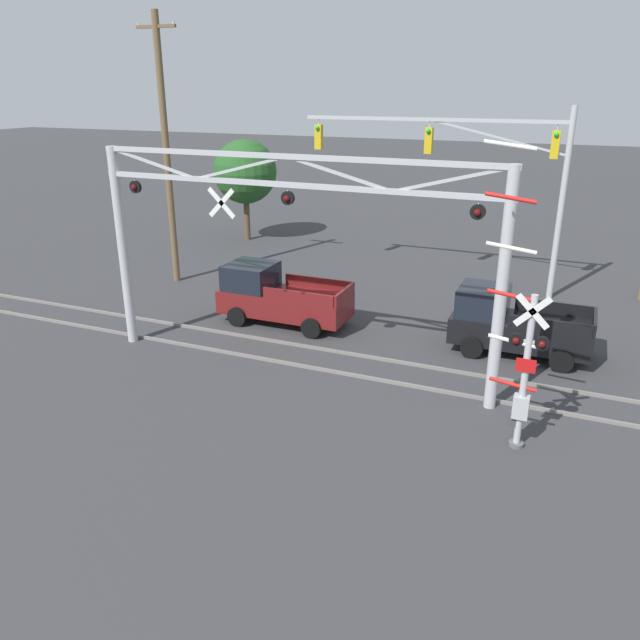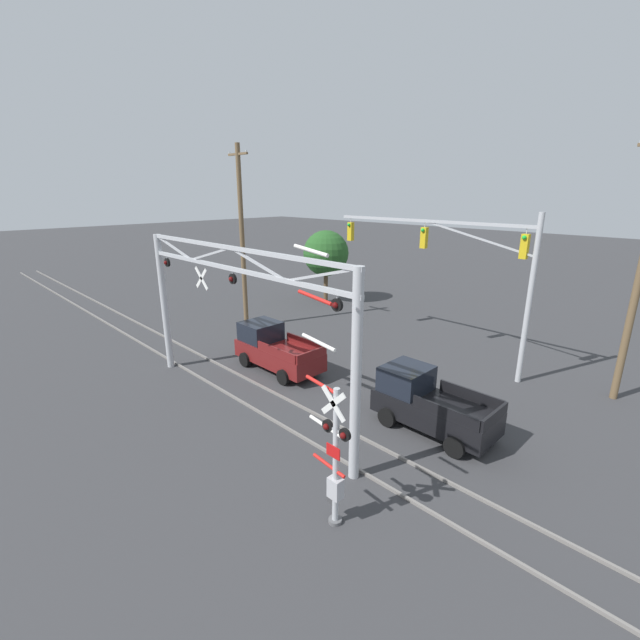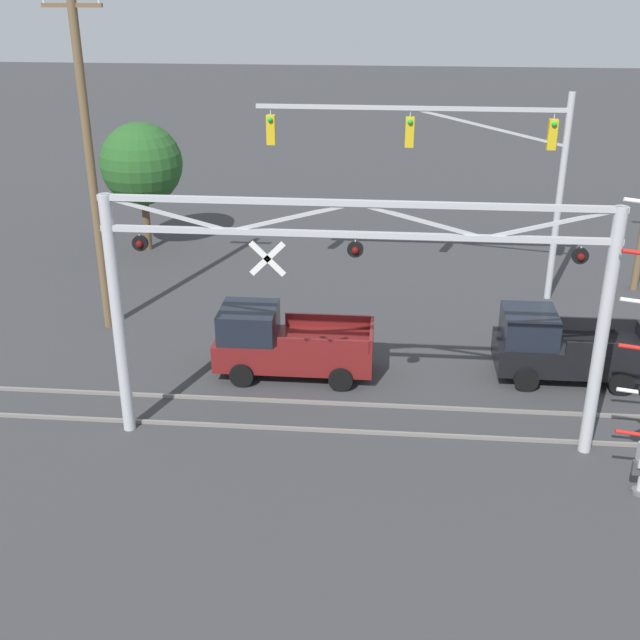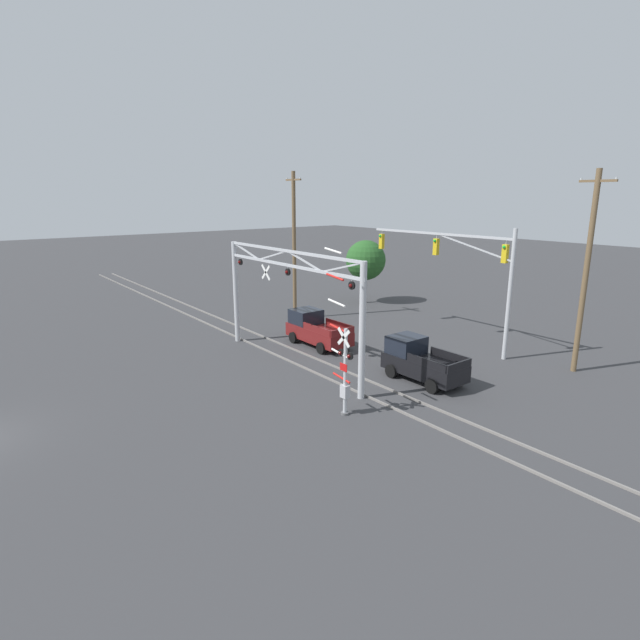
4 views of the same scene
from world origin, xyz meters
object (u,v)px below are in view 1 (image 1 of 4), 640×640
object	(u,v)px
traffic_signal_span	(491,165)
pickup_truck_lead	(277,296)
pickup_truck_following	(512,324)
crossing_gantry	(288,238)
crossing_signal_mast	(521,362)
utility_pole_left	(166,151)
background_tree_beyond_span	(245,172)

from	to	relation	value
traffic_signal_span	pickup_truck_lead	size ratio (longest dim) A/B	2.32
traffic_signal_span	pickup_truck_following	world-z (taller)	traffic_signal_span
crossing_gantry	traffic_signal_span	distance (m)	11.06
pickup_truck_following	traffic_signal_span	bearing A→B (deg)	107.60
crossing_gantry	pickup_truck_lead	world-z (taller)	crossing_gantry
crossing_gantry	pickup_truck_following	bearing A→B (deg)	33.95
crossing_gantry	traffic_signal_span	xyz separation A→B (m)	(3.92, 10.29, 1.07)
traffic_signal_span	pickup_truck_following	xyz separation A→B (m)	(2.00, -6.30, -4.16)
crossing_signal_mast	utility_pole_left	bearing A→B (deg)	151.95
crossing_gantry	pickup_truck_lead	size ratio (longest dim) A/B	2.60
traffic_signal_span	crossing_gantry	bearing A→B (deg)	-110.84
crossing_gantry	crossing_signal_mast	bearing A→B (deg)	-14.66
utility_pole_left	pickup_truck_lead	bearing A→B (deg)	-24.10
pickup_truck_lead	utility_pole_left	bearing A→B (deg)	155.90
crossing_signal_mast	pickup_truck_lead	distance (m)	10.39
crossing_signal_mast	pickup_truck_lead	world-z (taller)	crossing_signal_mast
background_tree_beyond_span	utility_pole_left	bearing A→B (deg)	-83.25
crossing_gantry	traffic_signal_span	world-z (taller)	traffic_signal_span
crossing_signal_mast	pickup_truck_lead	size ratio (longest dim) A/B	1.51
crossing_gantry	pickup_truck_lead	xyz separation A→B (m)	(-2.19, 3.53, -3.09)
pickup_truck_lead	utility_pole_left	size ratio (longest dim) A/B	0.43
crossing_signal_mast	crossing_gantry	bearing A→B (deg)	165.34
crossing_gantry	traffic_signal_span	bearing A→B (deg)	69.16
crossing_gantry	crossing_signal_mast	xyz separation A→B (m)	(6.68, -1.75, -1.88)
traffic_signal_span	background_tree_beyond_span	xyz separation A→B (m)	(-13.46, 4.18, -1.43)
traffic_signal_span	utility_pole_left	distance (m)	13.11
utility_pole_left	background_tree_beyond_span	xyz separation A→B (m)	(-0.96, 8.08, -1.84)
crossing_signal_mast	background_tree_beyond_span	xyz separation A→B (m)	(-16.23, 16.21, 1.52)
pickup_truck_following	background_tree_beyond_span	distance (m)	18.88
crossing_signal_mast	background_tree_beyond_span	bearing A→B (deg)	135.02
background_tree_beyond_span	traffic_signal_span	bearing A→B (deg)	-17.25
crossing_signal_mast	background_tree_beyond_span	world-z (taller)	crossing_signal_mast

